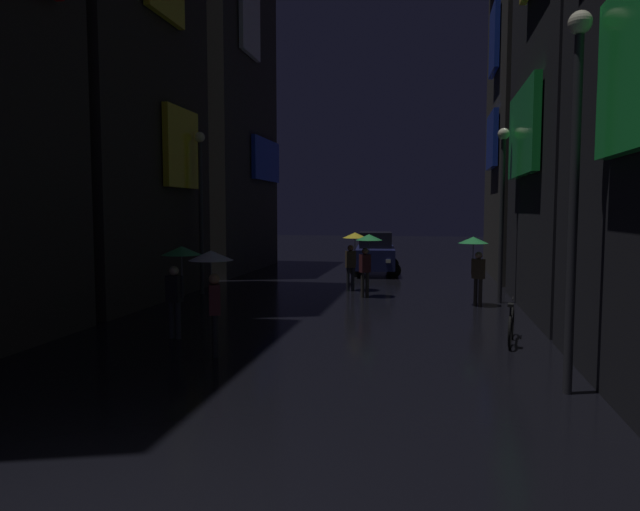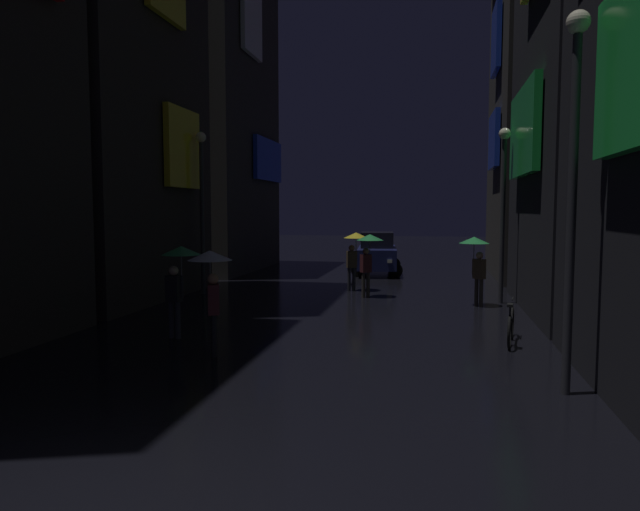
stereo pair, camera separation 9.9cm
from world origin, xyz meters
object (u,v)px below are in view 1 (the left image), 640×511
(pedestrian_near_crossing_green, at_px, (368,248))
(pedestrian_midstreet_left_green, at_px, (475,252))
(pedestrian_foreground_left_green, at_px, (179,266))
(streetlamp_left_far, at_px, (201,194))
(streetlamp_right_far, at_px, (502,194))
(car_distant, at_px, (375,254))
(pedestrian_midstreet_centre_clear, at_px, (212,273))
(streetlamp_right_near, at_px, (575,161))
(pedestrian_far_right_yellow, at_px, (354,245))
(bicycle_parked_at_storefront, at_px, (511,326))

(pedestrian_near_crossing_green, distance_m, pedestrian_midstreet_left_green, 3.59)
(pedestrian_foreground_left_green, relative_size, streetlamp_left_far, 0.38)
(pedestrian_near_crossing_green, bearing_deg, streetlamp_right_far, -5.87)
(car_distant, bearing_deg, pedestrian_midstreet_left_green, -65.22)
(pedestrian_midstreet_centre_clear, xyz_separation_m, streetlamp_right_near, (6.49, -1.26, 2.02))
(pedestrian_midstreet_left_green, xyz_separation_m, streetlamp_right_near, (0.84, -8.34, 2.02))
(pedestrian_near_crossing_green, height_order, pedestrian_far_right_yellow, same)
(pedestrian_foreground_left_green, bearing_deg, streetlamp_right_near, -17.75)
(pedestrian_foreground_left_green, distance_m, streetlamp_left_far, 7.25)
(pedestrian_far_right_yellow, distance_m, pedestrian_midstreet_left_green, 4.82)
(pedestrian_far_right_yellow, height_order, streetlamp_right_far, streetlamp_right_far)
(car_distant, distance_m, streetlamp_right_far, 9.17)
(pedestrian_near_crossing_green, xyz_separation_m, pedestrian_foreground_left_green, (-3.53, -7.02, 0.00))
(bicycle_parked_at_storefront, relative_size, streetlamp_left_far, 0.32)
(streetlamp_left_far, xyz_separation_m, streetlamp_right_near, (10.00, -9.14, 0.19))
(car_distant, relative_size, streetlamp_right_far, 0.78)
(bicycle_parked_at_storefront, xyz_separation_m, streetlamp_left_far, (-9.60, 5.66, 3.11))
(pedestrian_midstreet_left_green, distance_m, streetlamp_left_far, 9.38)
(pedestrian_midstreet_left_green, height_order, streetlamp_left_far, streetlamp_left_far)
(pedestrian_midstreet_centre_clear, height_order, car_distant, pedestrian_midstreet_centre_clear)
(pedestrian_foreground_left_green, bearing_deg, streetlamp_left_far, 108.59)
(pedestrian_midstreet_centre_clear, bearing_deg, pedestrian_near_crossing_green, 74.69)
(pedestrian_midstreet_left_green, distance_m, streetlamp_right_far, 2.07)
(pedestrian_midstreet_centre_clear, xyz_separation_m, bicycle_parked_at_storefront, (6.09, 2.21, -1.28))
(car_distant, xyz_separation_m, streetlamp_left_far, (-5.36, -7.43, 2.57))
(pedestrian_midstreet_left_green, height_order, streetlamp_right_far, streetlamp_right_far)
(pedestrian_far_right_yellow, xyz_separation_m, streetlamp_right_near, (4.90, -10.93, 2.02))
(pedestrian_foreground_left_green, xyz_separation_m, streetlamp_right_near, (7.76, -2.48, 2.02))
(streetlamp_right_near, bearing_deg, pedestrian_far_right_yellow, 114.16)
(pedestrian_near_crossing_green, bearing_deg, bicycle_parked_at_storefront, -57.55)
(streetlamp_right_far, bearing_deg, pedestrian_far_right_yellow, 159.23)
(bicycle_parked_at_storefront, distance_m, streetlamp_right_far, 6.37)
(pedestrian_far_right_yellow, xyz_separation_m, streetlamp_left_far, (-5.10, -1.79, 1.83))
(pedestrian_near_crossing_green, bearing_deg, streetlamp_left_far, -176.38)
(pedestrian_near_crossing_green, bearing_deg, pedestrian_foreground_left_green, -116.68)
(pedestrian_midstreet_left_green, distance_m, bicycle_parked_at_storefront, 5.05)
(pedestrian_near_crossing_green, bearing_deg, pedestrian_midstreet_left_green, -18.87)
(pedestrian_midstreet_centre_clear, height_order, pedestrian_midstreet_left_green, same)
(pedestrian_midstreet_centre_clear, bearing_deg, pedestrian_foreground_left_green, 136.13)
(pedestrian_foreground_left_green, bearing_deg, pedestrian_midstreet_centre_clear, -43.87)
(pedestrian_midstreet_centre_clear, bearing_deg, streetlamp_right_near, -11.01)
(bicycle_parked_at_storefront, xyz_separation_m, streetlamp_right_far, (0.40, 5.59, 3.03))
(pedestrian_midstreet_centre_clear, relative_size, car_distant, 0.50)
(pedestrian_far_right_yellow, relative_size, streetlamp_right_near, 0.36)
(pedestrian_foreground_left_green, distance_m, bicycle_parked_at_storefront, 7.54)
(pedestrian_near_crossing_green, bearing_deg, streetlamp_right_near, -65.98)
(car_distant, xyz_separation_m, streetlamp_right_near, (4.64, -16.57, 2.76))
(pedestrian_near_crossing_green, height_order, streetlamp_left_far, streetlamp_left_far)
(pedestrian_midstreet_left_green, relative_size, streetlamp_right_near, 0.36)
(pedestrian_far_right_yellow, xyz_separation_m, streetlamp_right_far, (4.90, -1.86, 1.75))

